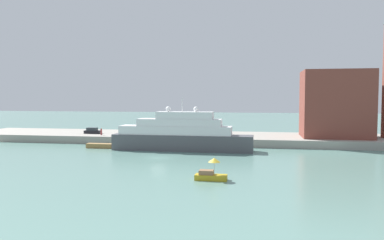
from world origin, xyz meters
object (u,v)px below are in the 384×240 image
(harbor_building, at_px, (335,104))
(mooring_bollard, at_px, (179,136))
(large_yacht, at_px, (180,135))
(small_motorboat, at_px, (211,173))
(parked_car, at_px, (93,131))
(work_barge, at_px, (100,146))
(person_figure, at_px, (101,132))

(harbor_building, relative_size, mooring_bollard, 19.72)
(large_yacht, relative_size, small_motorboat, 6.83)
(harbor_building, xyz_separation_m, parked_car, (-56.87, -1.76, -6.78))
(work_barge, height_order, mooring_bollard, mooring_bollard)
(small_motorboat, relative_size, work_barge, 0.74)
(harbor_building, bearing_deg, work_barge, -163.91)
(small_motorboat, xyz_separation_m, mooring_bollard, (-11.38, 32.88, 1.21))
(parked_car, bearing_deg, large_yacht, -27.58)
(large_yacht, relative_size, work_barge, 5.03)
(parked_car, height_order, person_figure, person_figure)
(work_barge, relative_size, person_figure, 3.37)
(small_motorboat, bearing_deg, mooring_bollard, 109.09)
(parked_car, relative_size, person_figure, 2.48)
(mooring_bollard, bearing_deg, small_motorboat, -70.91)
(large_yacht, xyz_separation_m, person_figure, (-21.28, 10.07, -0.62))
(large_yacht, xyz_separation_m, harbor_building, (32.05, 14.72, 6.02))
(work_barge, relative_size, mooring_bollard, 7.42)
(work_barge, bearing_deg, large_yacht, -1.55)
(work_barge, bearing_deg, parked_car, 120.86)
(large_yacht, height_order, parked_car, large_yacht)
(large_yacht, distance_m, small_motorboat, 27.46)
(mooring_bollard, bearing_deg, harbor_building, 12.49)
(person_figure, xyz_separation_m, mooring_bollard, (19.35, -2.88, -0.39))
(large_yacht, xyz_separation_m, work_barge, (-17.35, 0.47, -2.62))
(work_barge, bearing_deg, mooring_bollard, 23.57)
(parked_car, xyz_separation_m, mooring_bollard, (22.88, -5.77, -0.25))
(harbor_building, bearing_deg, large_yacht, -155.33)
(small_motorboat, distance_m, harbor_building, 47.03)
(harbor_building, height_order, person_figure, harbor_building)
(large_yacht, distance_m, harbor_building, 35.78)
(harbor_building, distance_m, parked_car, 57.30)
(person_figure, distance_m, mooring_bollard, 19.57)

